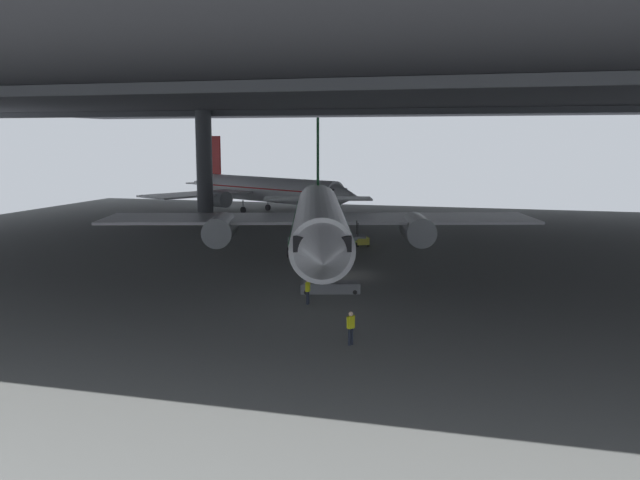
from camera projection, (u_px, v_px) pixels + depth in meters
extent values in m
plane|color=slate|center=(335.00, 276.00, 51.69)|extent=(110.00, 110.00, 0.00)
cylinder|color=#4C4F54|center=(204.00, 166.00, 84.88)|extent=(2.01, 2.01, 13.92)
cube|color=#38383D|center=(372.00, 94.00, 62.61)|extent=(121.00, 99.00, 1.20)
cube|color=#4C4F54|center=(290.00, 85.00, 39.18)|extent=(115.50, 0.50, 0.70)
cube|color=#4C4F54|center=(399.00, 112.00, 78.49)|extent=(115.50, 0.50, 0.70)
cylinder|color=white|center=(319.00, 221.00, 56.18)|extent=(12.53, 30.76, 4.13)
cone|color=white|center=(323.00, 257.00, 39.10)|extent=(5.27, 5.89, 4.05)
cube|color=black|center=(322.00, 241.00, 41.61)|extent=(4.18, 3.76, 0.91)
cone|color=white|center=(318.00, 197.00, 73.19)|extent=(5.21, 7.33, 3.51)
cube|color=#19592D|center=(318.00, 151.00, 69.85)|extent=(1.48, 4.40, 6.77)
cube|color=white|center=(346.00, 199.00, 69.49)|extent=(5.99, 4.71, 0.16)
cube|color=white|center=(290.00, 199.00, 69.43)|extent=(5.99, 4.71, 0.16)
cube|color=white|center=(436.00, 218.00, 61.30)|extent=(18.70, 12.02, 0.24)
cylinder|color=#9EA3A8|center=(417.00, 229.00, 59.16)|extent=(3.95, 5.88, 2.56)
cube|color=white|center=(201.00, 219.00, 61.05)|extent=(18.70, 12.02, 0.24)
cylinder|color=#9EA3A8|center=(220.00, 230.00, 58.96)|extent=(3.95, 5.88, 2.56)
cube|color=#19592D|center=(319.00, 217.00, 56.13)|extent=(11.98, 28.62, 0.16)
cylinder|color=#9EA3A8|center=(321.00, 274.00, 46.32)|extent=(0.20, 0.20, 1.15)
cylinder|color=black|center=(321.00, 285.00, 46.44)|extent=(0.54, 0.95, 0.90)
cylinder|color=#9EA3A8|center=(349.00, 244.00, 59.54)|extent=(0.20, 0.20, 1.15)
cylinder|color=black|center=(349.00, 252.00, 59.66)|extent=(0.54, 0.95, 0.90)
cylinder|color=#9EA3A8|center=(289.00, 244.00, 59.48)|extent=(0.20, 0.20, 1.15)
cylinder|color=black|center=(289.00, 253.00, 59.60)|extent=(0.54, 0.95, 0.90)
cube|color=slate|center=(330.00, 287.00, 46.28)|extent=(4.31, 2.56, 0.70)
cube|color=slate|center=(330.00, 259.00, 45.99)|extent=(3.97, 2.29, 3.27)
cube|color=slate|center=(357.00, 236.00, 45.77)|extent=(1.42, 1.55, 0.12)
cylinder|color=black|center=(357.00, 228.00, 46.29)|extent=(0.06, 0.06, 1.00)
cylinder|color=black|center=(358.00, 230.00, 45.10)|extent=(0.06, 0.06, 1.00)
cylinder|color=black|center=(354.00, 288.00, 47.02)|extent=(0.32, 0.20, 0.30)
cylinder|color=black|center=(355.00, 292.00, 45.64)|extent=(0.32, 0.20, 0.30)
cylinder|color=black|center=(306.00, 288.00, 46.98)|extent=(0.32, 0.20, 0.30)
cylinder|color=black|center=(306.00, 292.00, 45.60)|extent=(0.32, 0.20, 0.30)
cylinder|color=#232838|center=(352.00, 336.00, 34.49)|extent=(0.14, 0.14, 0.89)
cylinder|color=#232838|center=(349.00, 337.00, 34.38)|extent=(0.14, 0.14, 0.89)
cube|color=yellow|center=(351.00, 322.00, 34.32)|extent=(0.38, 0.42, 0.63)
cylinder|color=yellow|center=(354.00, 321.00, 34.47)|extent=(0.09, 0.09, 0.60)
cylinder|color=yellow|center=(347.00, 322.00, 34.17)|extent=(0.09, 0.09, 0.60)
sphere|color=beige|center=(351.00, 314.00, 34.26)|extent=(0.24, 0.24, 0.24)
cylinder|color=#232838|center=(308.00, 298.00, 42.96)|extent=(0.14, 0.14, 0.84)
cylinder|color=#232838|center=(307.00, 298.00, 42.79)|extent=(0.14, 0.14, 0.84)
cube|color=yellow|center=(308.00, 287.00, 42.77)|extent=(0.23, 0.37, 0.59)
cylinder|color=yellow|center=(309.00, 286.00, 42.98)|extent=(0.09, 0.09, 0.57)
cylinder|color=yellow|center=(307.00, 287.00, 42.55)|extent=(0.09, 0.09, 0.57)
sphere|color=beige|center=(308.00, 280.00, 42.71)|extent=(0.23, 0.23, 0.23)
cylinder|color=white|center=(267.00, 190.00, 94.13)|extent=(24.49, 15.25, 3.47)
cone|color=white|center=(345.00, 196.00, 84.26)|extent=(5.28, 4.97, 3.41)
cube|color=black|center=(332.00, 191.00, 85.68)|extent=(3.54, 3.75, 0.76)
cone|color=white|center=(204.00, 182.00, 103.95)|extent=(6.30, 5.22, 2.95)
cube|color=red|center=(212.00, 155.00, 101.82)|extent=(3.46, 1.99, 5.69)
cube|color=white|center=(229.00, 181.00, 103.53)|extent=(4.59, 5.24, 0.16)
cube|color=white|center=(204.00, 183.00, 100.05)|extent=(4.59, 5.24, 0.16)
cube|color=white|center=(293.00, 187.00, 103.49)|extent=(12.41, 15.79, 0.24)
cylinder|color=#9EA3A8|center=(293.00, 192.00, 101.05)|extent=(5.00, 4.03, 2.15)
cube|color=white|center=(197.00, 194.00, 90.58)|extent=(12.41, 15.79, 0.24)
cylinder|color=#9EA3A8|center=(216.00, 199.00, 90.64)|extent=(5.00, 4.03, 2.15)
cube|color=red|center=(267.00, 188.00, 94.09)|extent=(22.85, 14.42, 0.16)
cylinder|color=#9EA3A8|center=(312.00, 209.00, 88.53)|extent=(0.20, 0.20, 1.15)
cylinder|color=black|center=(312.00, 215.00, 88.66)|extent=(0.94, 0.69, 0.90)
cylinder|color=#9EA3A8|center=(268.00, 202.00, 97.84)|extent=(0.20, 0.20, 1.15)
cylinder|color=black|center=(268.00, 208.00, 97.96)|extent=(0.94, 0.69, 0.90)
cylinder|color=#9EA3A8|center=(243.00, 204.00, 94.49)|extent=(0.20, 0.20, 1.15)
cylinder|color=black|center=(243.00, 210.00, 94.61)|extent=(0.94, 0.69, 0.90)
cube|color=yellow|center=(361.00, 240.00, 66.27)|extent=(2.08, 2.51, 0.70)
cylinder|color=black|center=(368.00, 244.00, 65.66)|extent=(0.36, 0.47, 0.44)
cylinder|color=black|center=(357.00, 245.00, 65.43)|extent=(0.36, 0.47, 0.44)
cylinder|color=black|center=(364.00, 242.00, 67.21)|extent=(0.36, 0.47, 0.44)
cylinder|color=black|center=(353.00, 242.00, 66.98)|extent=(0.36, 0.47, 0.44)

